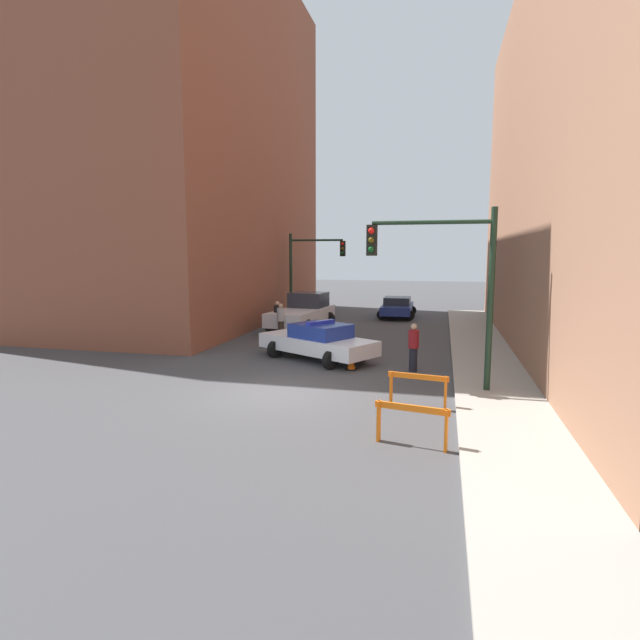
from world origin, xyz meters
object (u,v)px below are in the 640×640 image
white_truck (303,312)px  pedestrian_sidewalk (413,347)px  traffic_light_far (308,264)px  barrier_front (412,418)px  parked_car_near (397,307)px  barrier_mid (418,385)px  traffic_cone (351,361)px  police_car (318,341)px  pedestrian_corner (277,317)px  pedestrian_crossing (281,320)px  traffic_light_near (449,271)px

white_truck → pedestrian_sidewalk: bearing=-47.4°
traffic_light_far → barrier_front: (7.33, -18.77, -2.78)m
white_truck → parked_car_near: 7.47m
barrier_mid → traffic_cone: barrier_mid is taller
police_car → parked_car_near: size_ratio=1.16×
pedestrian_corner → pedestrian_sidewalk: bearing=-173.7°
white_truck → pedestrian_sidewalk: (6.31, -8.43, -0.04)m
police_car → barrier_front: police_car is taller
pedestrian_corner → traffic_cone: bearing=175.1°
traffic_light_far → white_truck: size_ratio=0.93×
barrier_front → traffic_cone: bearing=110.6°
white_truck → pedestrian_crossing: (-0.24, -3.08, -0.04)m
barrier_front → barrier_mid: same height
barrier_front → pedestrian_crossing: bearing=119.5°
traffic_light_far → barrier_mid: (7.32, -16.00, -2.78)m
white_truck → parked_car_near: size_ratio=1.29×
police_car → traffic_light_far: bearing=46.5°
pedestrian_sidewalk → white_truck: bearing=-81.6°
traffic_light_near → barrier_front: traffic_light_near is taller
police_car → traffic_cone: (1.52, -1.31, -0.41)m
pedestrian_crossing → pedestrian_corner: size_ratio=1.00×
police_car → barrier_front: size_ratio=3.16×
traffic_light_near → barrier_mid: bearing=-112.0°
pedestrian_corner → barrier_front: pedestrian_corner is taller
traffic_light_near → pedestrian_crossing: traffic_light_near is taller
pedestrian_corner → barrier_mid: 12.90m
traffic_light_far → parked_car_near: (5.14, 2.47, -2.72)m
pedestrian_corner → pedestrian_sidewalk: size_ratio=1.00×
police_car → pedestrian_sidewalk: 3.78m
traffic_light_far → barrier_mid: 17.82m
barrier_front → police_car: bearing=116.9°
parked_car_near → pedestrian_crossing: pedestrian_crossing is taller
pedestrian_sidewalk → barrier_front: (0.36, -6.84, -0.24)m
traffic_cone → barrier_mid: bearing=-57.0°
traffic_light_far → parked_car_near: 6.32m
traffic_light_far → pedestrian_crossing: bearing=-86.4°
parked_car_near → barrier_front: size_ratio=2.73×
barrier_front → traffic_light_far: bearing=111.3°
white_truck → pedestrian_crossing: size_ratio=3.36×
pedestrian_crossing → traffic_cone: size_ratio=2.53×
white_truck → pedestrian_corner: 2.13m
pedestrian_corner → barrier_mid: bearing=173.8°
white_truck → police_car: bearing=-64.4°
pedestrian_crossing → barrier_front: 14.03m
barrier_mid → police_car: bearing=127.9°
pedestrian_crossing → barrier_mid: pedestrian_crossing is taller
traffic_light_far → police_car: (3.33, -10.89, -2.67)m
white_truck → pedestrian_corner: (-0.78, -1.98, -0.04)m
traffic_light_near → pedestrian_sidewalk: (-1.07, 2.31, -2.67)m
barrier_mid → traffic_cone: 4.54m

